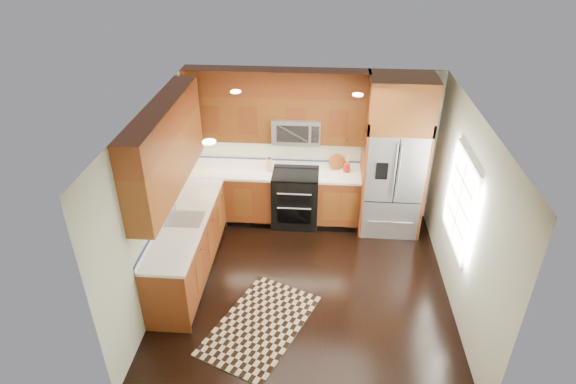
# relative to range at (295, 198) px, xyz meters

# --- Properties ---
(ground) EXTENTS (4.00, 4.00, 0.00)m
(ground) POSITION_rel_range_xyz_m (0.25, -1.67, -0.47)
(ground) COLOR black
(ground) RESTS_ON ground
(wall_back) EXTENTS (4.00, 0.02, 2.60)m
(wall_back) POSITION_rel_range_xyz_m (0.25, 0.33, 0.83)
(wall_back) COLOR #B5BCA9
(wall_back) RESTS_ON ground
(wall_left) EXTENTS (0.02, 4.00, 2.60)m
(wall_left) POSITION_rel_range_xyz_m (-1.75, -1.67, 0.83)
(wall_left) COLOR #B5BCA9
(wall_left) RESTS_ON ground
(wall_right) EXTENTS (0.02, 4.00, 2.60)m
(wall_right) POSITION_rel_range_xyz_m (2.25, -1.67, 0.83)
(wall_right) COLOR #B5BCA9
(wall_right) RESTS_ON ground
(window) EXTENTS (0.04, 1.10, 1.30)m
(window) POSITION_rel_range_xyz_m (2.23, -1.47, 0.93)
(window) COLOR white
(window) RESTS_ON ground
(base_cabinets) EXTENTS (2.85, 3.00, 0.90)m
(base_cabinets) POSITION_rel_range_xyz_m (-0.98, -0.77, -0.02)
(base_cabinets) COLOR brown
(base_cabinets) RESTS_ON ground
(countertop) EXTENTS (2.86, 3.01, 0.04)m
(countertop) POSITION_rel_range_xyz_m (-0.84, -0.65, 0.45)
(countertop) COLOR white
(countertop) RESTS_ON base_cabinets
(upper_cabinets) EXTENTS (2.85, 3.00, 1.15)m
(upper_cabinets) POSITION_rel_range_xyz_m (-0.90, -0.58, 1.56)
(upper_cabinets) COLOR brown
(upper_cabinets) RESTS_ON ground
(range) EXTENTS (0.76, 0.67, 0.95)m
(range) POSITION_rel_range_xyz_m (0.00, 0.00, 0.00)
(range) COLOR black
(range) RESTS_ON ground
(microwave) EXTENTS (0.76, 0.40, 0.42)m
(microwave) POSITION_rel_range_xyz_m (-0.00, 0.13, 1.19)
(microwave) COLOR #B2B2B7
(microwave) RESTS_ON ground
(refrigerator) EXTENTS (0.98, 0.75, 2.60)m
(refrigerator) POSITION_rel_range_xyz_m (1.55, -0.04, 0.83)
(refrigerator) COLOR #B2B2B7
(refrigerator) RESTS_ON ground
(sink_faucet) EXTENTS (0.54, 0.44, 0.37)m
(sink_faucet) POSITION_rel_range_xyz_m (-1.48, -1.44, 0.52)
(sink_faucet) COLOR #B2B2B7
(sink_faucet) RESTS_ON countertop
(rug) EXTENTS (1.55, 1.90, 0.01)m
(rug) POSITION_rel_range_xyz_m (-0.30, -2.45, -0.46)
(rug) COLOR black
(rug) RESTS_ON ground
(knife_block) EXTENTS (0.12, 0.14, 0.24)m
(knife_block) POSITION_rel_range_xyz_m (-0.44, 0.07, 0.57)
(knife_block) COLOR tan
(knife_block) RESTS_ON countertop
(utensil_crock) EXTENTS (0.13, 0.13, 0.30)m
(utensil_crock) POSITION_rel_range_xyz_m (0.83, 0.12, 0.57)
(utensil_crock) COLOR #AA1914
(utensil_crock) RESTS_ON countertop
(cutting_board) EXTENTS (0.33, 0.33, 0.02)m
(cutting_board) POSITION_rel_range_xyz_m (0.67, 0.20, 0.48)
(cutting_board) COLOR brown
(cutting_board) RESTS_ON countertop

